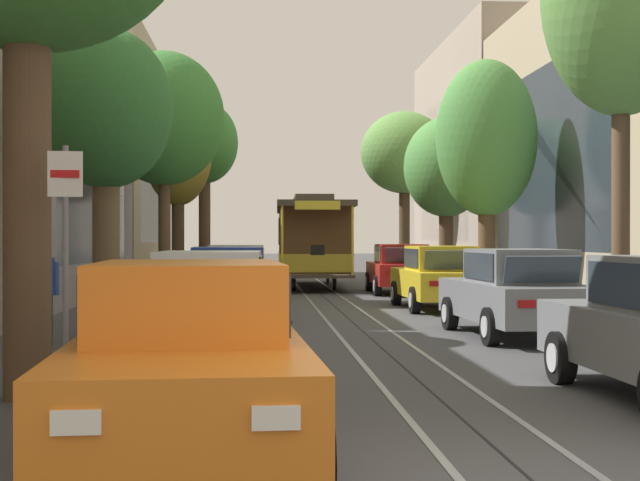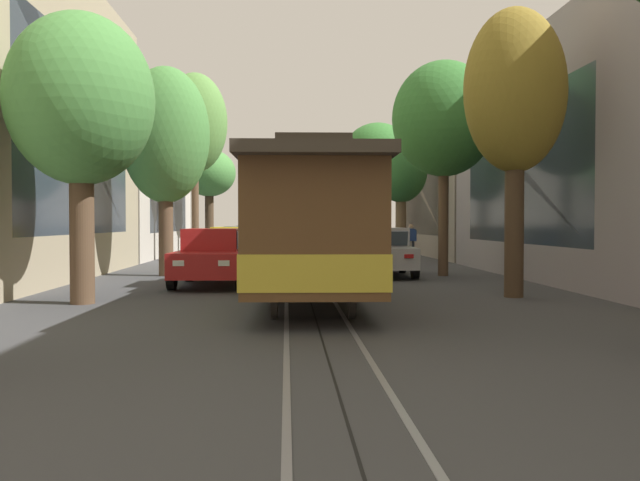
# 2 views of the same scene
# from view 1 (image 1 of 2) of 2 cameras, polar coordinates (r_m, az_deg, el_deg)

# --- Properties ---
(ground_plane) EXTENTS (160.00, 160.00, 0.00)m
(ground_plane) POSITION_cam_1_polar(r_m,az_deg,el_deg) (24.47, 0.77, -4.01)
(ground_plane) COLOR #424244
(trolley_track_rails) EXTENTS (1.14, 54.21, 0.01)m
(trolley_track_rails) POSITION_cam_1_polar(r_m,az_deg,el_deg) (27.07, 0.31, -3.60)
(trolley_track_rails) COLOR gray
(trolley_track_rails) RESTS_ON ground
(building_facade_left) EXTENTS (5.62, 45.91, 10.58)m
(building_facade_left) POSITION_cam_1_polar(r_m,az_deg,el_deg) (30.50, -17.70, 5.15)
(building_facade_left) COLOR gray
(building_facade_left) RESTS_ON ground
(building_facade_right) EXTENTS (5.83, 45.91, 10.99)m
(building_facade_right) POSITION_cam_1_polar(r_m,az_deg,el_deg) (30.54, 18.15, 5.92)
(building_facade_right) COLOR beige
(building_facade_right) RESTS_ON ground
(parked_car_orange_near_left) EXTENTS (2.14, 4.42, 1.58)m
(parked_car_orange_near_left) POSITION_cam_1_polar(r_m,az_deg,el_deg) (7.45, -8.25, -7.38)
(parked_car_orange_near_left) COLOR orange
(parked_car_orange_near_left) RESTS_ON ground
(parked_car_white_second_left) EXTENTS (2.05, 4.38, 1.58)m
(parked_car_white_second_left) POSITION_cam_1_polar(r_m,az_deg,el_deg) (13.48, -6.93, -4.01)
(parked_car_white_second_left) COLOR silver
(parked_car_white_second_left) RESTS_ON ground
(parked_car_blue_mid_left) EXTENTS (2.12, 4.41, 1.58)m
(parked_car_blue_mid_left) POSITION_cam_1_polar(r_m,az_deg,el_deg) (19.88, -5.89, -2.66)
(parked_car_blue_mid_left) COLOR #233D93
(parked_car_blue_mid_left) RESTS_ON ground
(parked_car_silver_fourth_left) EXTENTS (2.07, 4.39, 1.58)m
(parked_car_silver_fourth_left) POSITION_cam_1_polar(r_m,az_deg,el_deg) (25.82, -5.25, -2.02)
(parked_car_silver_fourth_left) COLOR #B7B7BC
(parked_car_silver_fourth_left) RESTS_ON ground
(parked_car_grey_second_right) EXTENTS (2.12, 4.41, 1.58)m
(parked_car_grey_second_right) POSITION_cam_1_polar(r_m,az_deg,el_deg) (16.73, 12.24, -3.20)
(parked_car_grey_second_right) COLOR slate
(parked_car_grey_second_right) RESTS_ON ground
(parked_car_yellow_mid_right) EXTENTS (2.04, 4.38, 1.58)m
(parked_car_yellow_mid_right) POSITION_cam_1_polar(r_m,az_deg,el_deg) (22.90, 7.52, -2.29)
(parked_car_yellow_mid_right) COLOR gold
(parked_car_yellow_mid_right) RESTS_ON ground
(parked_car_red_fourth_right) EXTENTS (2.07, 4.39, 1.58)m
(parked_car_red_fourth_right) POSITION_cam_1_polar(r_m,az_deg,el_deg) (29.27, 5.06, -1.76)
(parked_car_red_fourth_right) COLOR red
(parked_car_red_fourth_right) RESTS_ON ground
(street_tree_kerb_left_second) EXTENTS (2.41, 2.60, 5.61)m
(street_tree_kerb_left_second) POSITION_cam_1_polar(r_m,az_deg,el_deg) (17.14, -13.25, 7.74)
(street_tree_kerb_left_second) COLOR brown
(street_tree_kerb_left_second) RESTS_ON ground
(street_tree_kerb_left_mid) EXTENTS (3.39, 3.24, 7.04)m
(street_tree_kerb_left_mid) POSITION_cam_1_polar(r_m,az_deg,el_deg) (26.17, -9.73, 7.48)
(street_tree_kerb_left_mid) COLOR brown
(street_tree_kerb_left_mid) RESTS_ON ground
(street_tree_kerb_left_fourth) EXTENTS (2.40, 1.94, 6.76)m
(street_tree_kerb_left_fourth) POSITION_cam_1_polar(r_m,az_deg,el_deg) (32.51, -8.89, 5.34)
(street_tree_kerb_left_fourth) COLOR #4C3826
(street_tree_kerb_left_fourth) RESTS_ON ground
(street_tree_kerb_left_far) EXTENTS (2.94, 2.88, 7.77)m
(street_tree_kerb_left_far) POSITION_cam_1_polar(r_m,az_deg,el_deg) (40.52, -7.24, 5.89)
(street_tree_kerb_left_far) COLOR #4C3826
(street_tree_kerb_left_far) RESTS_ON ground
(street_tree_kerb_right_mid) EXTENTS (2.89, 2.33, 6.85)m
(street_tree_kerb_right_mid) POSITION_cam_1_polar(r_m,az_deg,el_deg) (26.36, 10.39, 6.19)
(street_tree_kerb_right_mid) COLOR brown
(street_tree_kerb_right_mid) RESTS_ON ground
(street_tree_kerb_right_fourth) EXTENTS (3.11, 3.32, 6.23)m
(street_tree_kerb_right_fourth) POSITION_cam_1_polar(r_m,az_deg,el_deg) (33.88, 7.89, 4.47)
(street_tree_kerb_right_fourth) COLOR brown
(street_tree_kerb_right_fourth) RESTS_ON ground
(street_tree_kerb_right_far) EXTENTS (3.98, 3.51, 7.56)m
(street_tree_kerb_right_far) POSITION_cam_1_polar(r_m,az_deg,el_deg) (41.81, 5.31, 5.42)
(street_tree_kerb_right_far) COLOR #4C3826
(street_tree_kerb_right_far) RESTS_ON ground
(cable_car_trolley) EXTENTS (2.76, 9.17, 3.28)m
(cable_car_trolley) POSITION_cam_1_polar(r_m,az_deg,el_deg) (33.55, -0.52, -0.04)
(cable_car_trolley) COLOR brown
(cable_car_trolley) RESTS_ON ground
(motorcycle_with_rider) EXTENTS (0.56, 1.99, 1.37)m
(motorcycle_with_rider) POSITION_cam_1_polar(r_m,az_deg,el_deg) (7.73, -3.85, -8.23)
(motorcycle_with_rider) COLOR black
(motorcycle_with_rider) RESTS_ON ground
(pedestrian_on_left_pavement) EXTENTS (0.55, 0.35, 1.68)m
(pedestrian_on_left_pavement) POSITION_cam_1_polar(r_m,az_deg,el_deg) (15.59, -17.01, -2.89)
(pedestrian_on_left_pavement) COLOR #282D38
(pedestrian_on_left_pavement) RESTS_ON ground
(street_sign_post) EXTENTS (0.36, 0.07, 2.75)m
(street_sign_post) POSITION_cam_1_polar(r_m,az_deg,el_deg) (9.95, -15.65, -0.25)
(street_sign_post) COLOR slate
(street_sign_post) RESTS_ON ground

